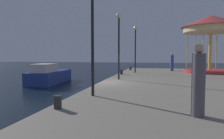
{
  "coord_description": "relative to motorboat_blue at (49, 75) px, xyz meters",
  "views": [
    {
      "loc": [
        3.22,
        -12.02,
        2.39
      ],
      "look_at": [
        0.03,
        3.17,
        1.34
      ],
      "focal_mm": 32.59,
      "sensor_mm": 36.0,
      "label": 1
    }
  ],
  "objects": [
    {
      "name": "bollard_south",
      "position": [
        6.42,
        6.26,
        0.33
      ],
      "size": [
        0.24,
        0.24,
        0.4
      ],
      "primitive_type": "cylinder",
      "color": "#2D2D33",
      "rests_on": "quay_dock"
    },
    {
      "name": "lamp_post_far_end",
      "position": [
        7.24,
        3.02,
        3.11
      ],
      "size": [
        0.36,
        0.36,
        4.37
      ],
      "color": "black",
      "rests_on": "quay_dock"
    },
    {
      "name": "bollard_center",
      "position": [
        6.26,
        0.97,
        0.33
      ],
      "size": [
        0.24,
        0.24,
        0.4
      ],
      "primitive_type": "cylinder",
      "color": "#2D2D33",
      "rests_on": "quay_dock"
    },
    {
      "name": "quay_dock",
      "position": [
        12.64,
        -4.18,
        -0.27
      ],
      "size": [
        13.65,
        28.8,
        0.8
      ],
      "primitive_type": "cube",
      "color": "gray",
      "rests_on": "ground"
    },
    {
      "name": "carousel",
      "position": [
        14.13,
        4.43,
        4.14
      ],
      "size": [
        5.45,
        5.45,
        5.35
      ],
      "color": "#B23333",
      "rests_on": "quay_dock"
    },
    {
      "name": "ground_plane",
      "position": [
        5.82,
        -4.18,
        -0.67
      ],
      "size": [
        120.0,
        120.0,
        0.0
      ],
      "primitive_type": "plane",
      "color": "black"
    },
    {
      "name": "bollard_north",
      "position": [
        6.19,
        -10.63,
        0.33
      ],
      "size": [
        0.24,
        0.24,
        0.4
      ],
      "primitive_type": "cylinder",
      "color": "#2D2D33",
      "rests_on": "quay_dock"
    },
    {
      "name": "person_near_carousel",
      "position": [
        10.16,
        -10.59,
        1.02
      ],
      "size": [
        0.34,
        0.34,
        1.9
      ],
      "color": "#514C56",
      "rests_on": "quay_dock"
    },
    {
      "name": "person_far_corner",
      "position": [
        10.84,
        6.03,
        1.01
      ],
      "size": [
        0.34,
        0.34,
        1.88
      ],
      "color": "#2D4C8C",
      "rests_on": "quay_dock"
    },
    {
      "name": "motorboat_blue",
      "position": [
        0.0,
        0.0,
        0.0
      ],
      "size": [
        2.49,
        5.49,
        1.73
      ],
      "color": "navy",
      "rests_on": "ground"
    },
    {
      "name": "lamp_post_mid_promenade",
      "position": [
        6.68,
        -2.74,
        3.15
      ],
      "size": [
        0.36,
        0.36,
        4.44
      ],
      "color": "black",
      "rests_on": "quay_dock"
    },
    {
      "name": "lamp_post_near_edge",
      "position": [
        6.64,
        -8.5,
        3.2
      ],
      "size": [
        0.36,
        0.36,
        4.51
      ],
      "color": "black",
      "rests_on": "quay_dock"
    }
  ]
}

